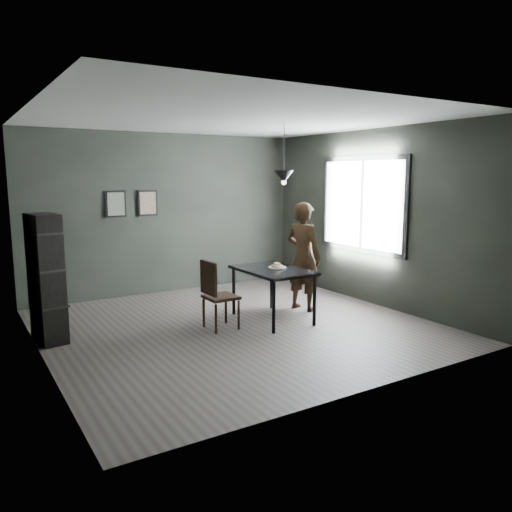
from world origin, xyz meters
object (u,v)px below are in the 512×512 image
white_plate (277,268)px  woman (303,256)px  cafe_table (273,274)px  wood_chair (215,291)px  pendant_lamp (284,177)px  shelf_unit (46,279)px

white_plate → woman: size_ratio=0.14×
cafe_table → wood_chair: bearing=178.8°
cafe_table → pendant_lamp: pendant_lamp is taller
white_plate → pendant_lamp: pendant_lamp is taller
cafe_table → shelf_unit: (-2.92, 0.67, 0.13)m
woman → pendant_lamp: (-0.46, -0.12, 1.21)m
woman → pendant_lamp: 1.30m
cafe_table → wood_chair: (-0.91, 0.02, -0.13)m
cafe_table → white_plate: white_plate is taller
woman → cafe_table: bearing=89.1°
cafe_table → white_plate: size_ratio=5.22×
wood_chair → pendant_lamp: 1.91m
woman → shelf_unit: bearing=65.0°
shelf_unit → pendant_lamp: bearing=-18.8°
white_plate → wood_chair: (-0.99, 0.02, -0.22)m
woman → pendant_lamp: pendant_lamp is taller
white_plate → shelf_unit: (-3.00, 0.67, 0.05)m
cafe_table → shelf_unit: shelf_unit is taller
woman → wood_chair: woman is taller
cafe_table → pendant_lamp: bearing=21.8°
woman → shelf_unit: woman is taller
woman → wood_chair: (-1.62, -0.20, -0.30)m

